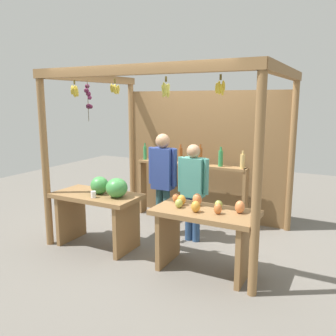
{
  "coord_description": "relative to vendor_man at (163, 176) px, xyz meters",
  "views": [
    {
      "loc": [
        2.32,
        -4.63,
        2.07
      ],
      "look_at": [
        0.0,
        -0.22,
        1.11
      ],
      "focal_mm": 38.0,
      "sensor_mm": 36.0,
      "label": 1
    }
  ],
  "objects": [
    {
      "name": "ground_plane",
      "position": [
        0.2,
        0.01,
        -0.94
      ],
      "size": [
        12.0,
        12.0,
        0.0
      ],
      "primitive_type": "plane",
      "color": "slate",
      "rests_on": "ground"
    },
    {
      "name": "bottle_shelf_unit",
      "position": [
        0.1,
        0.84,
        -0.15
      ],
      "size": [
        1.98,
        0.22,
        1.34
      ],
      "color": "olive",
      "rests_on": "ground"
    },
    {
      "name": "vendor_man",
      "position": [
        0.0,
        0.0,
        0.0
      ],
      "size": [
        0.48,
        0.21,
        1.58
      ],
      "rotation": [
        0.0,
        0.0,
        0.03
      ],
      "color": "#2C5155",
      "rests_on": "ground"
    },
    {
      "name": "vendor_woman",
      "position": [
        0.5,
        0.0,
        -0.09
      ],
      "size": [
        0.48,
        0.2,
        1.45
      ],
      "rotation": [
        0.0,
        0.0,
        -0.02
      ],
      "color": "#2D4C7A",
      "rests_on": "ground"
    },
    {
      "name": "fruit_counter_right",
      "position": [
        1.01,
        -0.8,
        -0.37
      ],
      "size": [
        1.25,
        0.64,
        0.93
      ],
      "color": "olive",
      "rests_on": "ground"
    },
    {
      "name": "market_stall",
      "position": [
        0.19,
        0.51,
        0.51
      ],
      "size": [
        3.09,
        2.3,
        2.47
      ],
      "color": "olive",
      "rests_on": "ground"
    },
    {
      "name": "fruit_counter_left",
      "position": [
        -0.56,
        -0.81,
        -0.3
      ],
      "size": [
        1.25,
        0.64,
        1.04
      ],
      "color": "olive",
      "rests_on": "ground"
    }
  ]
}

